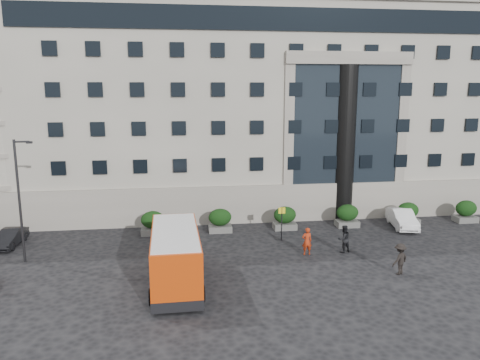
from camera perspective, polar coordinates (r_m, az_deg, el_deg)
The scene contains 19 objects.
ground at distance 29.67m, azimuth -3.38°, elevation -10.88°, with size 120.00×120.00×0.00m, color black.
civic_building at distance 50.11m, azimuth 1.51°, elevation 8.75°, with size 44.00×24.00×18.00m, color gray.
entrance_column at distance 40.49m, azimuth 12.60°, elevation 4.35°, with size 1.80×1.80×13.00m, color black.
hedge_a at distance 36.74m, azimuth -10.58°, elevation -5.14°, with size 1.80×1.26×1.84m.
hedge_b at distance 36.81m, azimuth -2.45°, elevation -4.92°, with size 1.80×1.26×1.84m.
hedge_c at distance 37.62m, azimuth 5.49°, elevation -4.61°, with size 1.80×1.26×1.84m.
hedge_d at distance 39.10m, azimuth 12.96°, elevation -4.23°, with size 1.80×1.26×1.84m.
hedge_e at distance 41.19m, azimuth 19.76°, elevation -3.83°, with size 1.80×1.26×1.84m.
hedge_f at distance 43.81m, azimuth 25.83°, elevation -3.43°, with size 1.80×1.26×1.84m.
street_lamp at distance 32.74m, azimuth -25.24°, elevation -1.83°, with size 1.16×0.18×8.00m.
bus_stop_sign at distance 34.58m, azimuth 5.11°, elevation -4.64°, with size 0.50×0.08×2.52m.
minibus at distance 27.21m, azimuth -7.87°, elevation -9.07°, with size 3.02×7.74×3.21m.
red_truck at distance 47.07m, azimuth -23.88°, elevation -1.78°, with size 2.84×5.15×2.64m.
parked_car_b at distance 37.44m, azimuth -26.20°, elevation -6.33°, with size 1.29×3.69×1.22m, color black.
parked_car_d at distance 45.57m, azimuth -26.73°, elevation -3.23°, with size 2.41×5.23×1.45m, color black.
white_taxi at distance 40.16m, azimuth 19.15°, elevation -4.44°, with size 1.58×4.52×1.49m, color white.
pedestrian_a at distance 32.17m, azimuth 8.16°, elevation -7.39°, with size 0.69×0.45×1.90m, color #A92D10.
pedestrian_b at distance 33.05m, azimuth 12.54°, elevation -7.02°, with size 0.93×0.73×1.92m, color black.
pedestrian_c at distance 30.23m, azimuth 18.91°, elevation -9.10°, with size 1.25×0.72×1.94m, color black.
Camera 1 is at (-1.95, -27.43, 11.15)m, focal length 35.00 mm.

